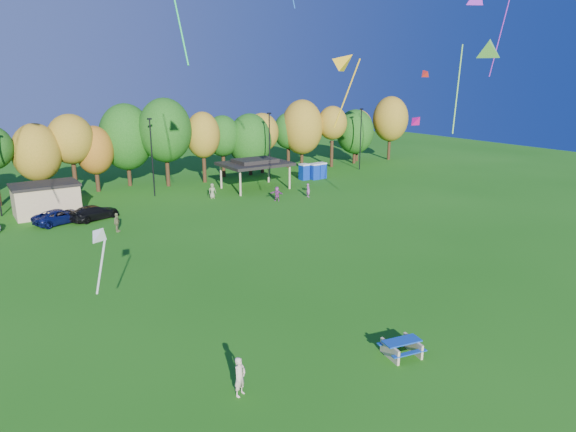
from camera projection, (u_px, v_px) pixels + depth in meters
ground at (379, 342)px, 27.41m from camera, size 160.00×160.00×0.00m
tree_line at (111, 143)px, 61.75m from camera, size 93.57×10.55×11.15m
lamp_posts at (152, 155)px, 59.23m from camera, size 64.50×0.25×9.09m
utility_building at (46, 199)px, 52.04m from camera, size 6.30×4.30×3.25m
pavilion at (255, 163)px, 63.72m from camera, size 8.20×6.20×3.77m
porta_potties at (313, 171)px, 70.23m from camera, size 3.75×1.73×2.18m
picnic_table at (402, 347)px, 25.93m from camera, size 2.21×1.95×0.84m
kite_flyer at (240, 377)px, 22.59m from camera, size 0.80×0.69×1.85m
car_c at (61, 216)px, 49.22m from camera, size 5.49×3.68×1.40m
car_d at (94, 213)px, 50.46m from camera, size 5.35×3.53×1.44m
far_person_0 at (212, 191)px, 59.22m from camera, size 0.92×0.66×1.76m
far_person_2 at (117, 222)px, 46.45m from camera, size 0.99×1.07×1.77m
far_person_3 at (277, 194)px, 58.01m from camera, size 1.26×1.54×1.65m
far_person_5 at (308, 190)px, 59.85m from camera, size 0.40×0.60×1.62m
kite_3 at (100, 235)px, 23.51m from camera, size 1.23×2.09×3.36m
kite_4 at (346, 61)px, 36.48m from camera, size 2.58×3.26×5.63m
kite_9 at (417, 120)px, 35.97m from camera, size 0.98×1.21×1.12m
kite_11 at (489, 46)px, 38.34m from camera, size 4.40×3.42×7.75m
kite_12 at (424, 73)px, 54.84m from camera, size 1.33×1.55×1.34m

